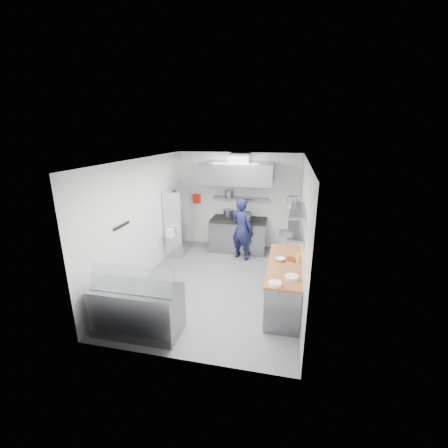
% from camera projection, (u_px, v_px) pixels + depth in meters
% --- Properties ---
extents(floor, '(5.00, 5.00, 0.00)m').
position_uv_depth(floor, '(218.00, 283.00, 6.94)').
color(floor, '#58585A').
rests_on(floor, ground).
extents(ceiling, '(5.00, 5.00, 0.00)m').
position_uv_depth(ceiling, '(218.00, 160.00, 6.11)').
color(ceiling, silver).
rests_on(ceiling, wall_back).
extents(wall_back, '(3.60, 2.80, 0.02)m').
position_uv_depth(wall_back, '(238.00, 201.00, 8.86)').
color(wall_back, white).
rests_on(wall_back, floor).
extents(wall_front, '(3.60, 2.80, 0.02)m').
position_uv_depth(wall_front, '(176.00, 277.00, 4.19)').
color(wall_front, white).
rests_on(wall_front, floor).
extents(wall_left, '(2.80, 5.00, 0.02)m').
position_uv_depth(wall_left, '(142.00, 220.00, 6.90)').
color(wall_left, white).
rests_on(wall_left, floor).
extents(wall_right, '(2.80, 5.00, 0.02)m').
position_uv_depth(wall_right, '(303.00, 231.00, 6.15)').
color(wall_right, white).
rests_on(wall_right, floor).
extents(gas_range, '(1.60, 0.80, 0.90)m').
position_uv_depth(gas_range, '(238.00, 236.00, 8.74)').
color(gas_range, gray).
rests_on(gas_range, floor).
extents(cooktop, '(1.57, 0.78, 0.06)m').
position_uv_depth(cooktop, '(239.00, 220.00, 8.60)').
color(cooktop, black).
rests_on(cooktop, gas_range).
extents(stock_pot_left, '(0.31, 0.31, 0.20)m').
position_uv_depth(stock_pot_left, '(228.00, 213.00, 8.87)').
color(stock_pot_left, slate).
rests_on(stock_pot_left, cooktop).
extents(stock_pot_mid, '(0.34, 0.34, 0.24)m').
position_uv_depth(stock_pot_mid, '(246.00, 216.00, 8.40)').
color(stock_pot_mid, slate).
rests_on(stock_pot_mid, cooktop).
extents(over_range_shelf, '(1.60, 0.30, 0.04)m').
position_uv_depth(over_range_shelf, '(240.00, 198.00, 8.65)').
color(over_range_shelf, gray).
rests_on(over_range_shelf, wall_back).
extents(shelf_pot_a, '(0.23, 0.23, 0.18)m').
position_uv_depth(shelf_pot_a, '(229.00, 193.00, 8.76)').
color(shelf_pot_a, slate).
rests_on(shelf_pot_a, over_range_shelf).
extents(extractor_hood, '(1.90, 1.15, 0.55)m').
position_uv_depth(extractor_hood, '(238.00, 173.00, 8.03)').
color(extractor_hood, gray).
rests_on(extractor_hood, wall_back).
extents(hood_duct, '(0.55, 0.55, 0.24)m').
position_uv_depth(hood_duct, '(240.00, 158.00, 8.13)').
color(hood_duct, slate).
rests_on(hood_duct, extractor_hood).
extents(red_firebox, '(0.22, 0.10, 0.26)m').
position_uv_depth(red_firebox, '(197.00, 198.00, 9.05)').
color(red_firebox, red).
rests_on(red_firebox, wall_back).
extents(chef, '(0.73, 0.63, 1.70)m').
position_uv_depth(chef, '(242.00, 229.00, 8.04)').
color(chef, '#121637').
rests_on(chef, floor).
extents(wire_rack, '(0.50, 0.90, 1.85)m').
position_uv_depth(wire_rack, '(178.00, 222.00, 8.43)').
color(wire_rack, silver).
rests_on(wire_rack, floor).
extents(rack_bin_a, '(0.18, 0.22, 0.20)m').
position_uv_depth(rack_bin_a, '(170.00, 233.00, 7.90)').
color(rack_bin_a, white).
rests_on(rack_bin_a, wire_rack).
extents(rack_bin_b, '(0.13, 0.16, 0.14)m').
position_uv_depth(rack_bin_b, '(176.00, 210.00, 8.19)').
color(rack_bin_b, yellow).
rests_on(rack_bin_b, wire_rack).
extents(rack_jar, '(0.11, 0.11, 0.18)m').
position_uv_depth(rack_jar, '(174.00, 193.00, 7.87)').
color(rack_jar, black).
rests_on(rack_jar, wire_rack).
extents(knife_strip, '(0.04, 0.55, 0.05)m').
position_uv_depth(knife_strip, '(122.00, 226.00, 6.01)').
color(knife_strip, black).
rests_on(knife_strip, wall_left).
extents(prep_counter_base, '(0.62, 2.00, 0.84)m').
position_uv_depth(prep_counter_base, '(283.00, 286.00, 5.95)').
color(prep_counter_base, gray).
rests_on(prep_counter_base, floor).
extents(prep_counter_top, '(0.65, 2.04, 0.06)m').
position_uv_depth(prep_counter_top, '(285.00, 265.00, 5.81)').
color(prep_counter_top, '#94562D').
rests_on(prep_counter_top, prep_counter_base).
extents(plate_stack_a, '(0.22, 0.22, 0.06)m').
position_uv_depth(plate_stack_a, '(275.00, 284.00, 4.98)').
color(plate_stack_a, white).
rests_on(plate_stack_a, prep_counter_top).
extents(plate_stack_b, '(0.23, 0.23, 0.06)m').
position_uv_depth(plate_stack_b, '(292.00, 277.00, 5.21)').
color(plate_stack_b, white).
rests_on(plate_stack_b, prep_counter_top).
extents(copper_pan, '(0.15, 0.15, 0.06)m').
position_uv_depth(copper_pan, '(291.00, 259.00, 5.95)').
color(copper_pan, '#D86C3D').
rests_on(copper_pan, prep_counter_top).
extents(squeeze_bottle, '(0.07, 0.07, 0.18)m').
position_uv_depth(squeeze_bottle, '(298.00, 257.00, 5.89)').
color(squeeze_bottle, yellow).
rests_on(squeeze_bottle, prep_counter_top).
extents(mixing_bowl, '(0.25, 0.25, 0.05)m').
position_uv_depth(mixing_bowl, '(280.00, 259.00, 5.97)').
color(mixing_bowl, white).
rests_on(mixing_bowl, prep_counter_top).
extents(wall_shelf_lower, '(0.30, 1.30, 0.04)m').
position_uv_depth(wall_shelf_lower, '(295.00, 230.00, 5.88)').
color(wall_shelf_lower, gray).
rests_on(wall_shelf_lower, wall_right).
extents(wall_shelf_upper, '(0.30, 1.30, 0.04)m').
position_uv_depth(wall_shelf_upper, '(297.00, 210.00, 5.75)').
color(wall_shelf_upper, gray).
rests_on(wall_shelf_upper, wall_right).
extents(shelf_pot_c, '(0.25, 0.25, 0.10)m').
position_uv_depth(shelf_pot_c, '(286.00, 233.00, 5.49)').
color(shelf_pot_c, slate).
rests_on(shelf_pot_c, wall_shelf_lower).
extents(shelf_pot_d, '(0.23, 0.23, 0.14)m').
position_uv_depth(shelf_pot_d, '(292.00, 200.00, 6.18)').
color(shelf_pot_d, slate).
rests_on(shelf_pot_d, wall_shelf_upper).
extents(display_case, '(1.50, 0.70, 0.85)m').
position_uv_depth(display_case, '(137.00, 310.00, 5.14)').
color(display_case, gray).
rests_on(display_case, floor).
extents(display_glass, '(1.47, 0.19, 0.42)m').
position_uv_depth(display_glass, '(130.00, 279.00, 4.84)').
color(display_glass, silver).
rests_on(display_glass, display_case).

